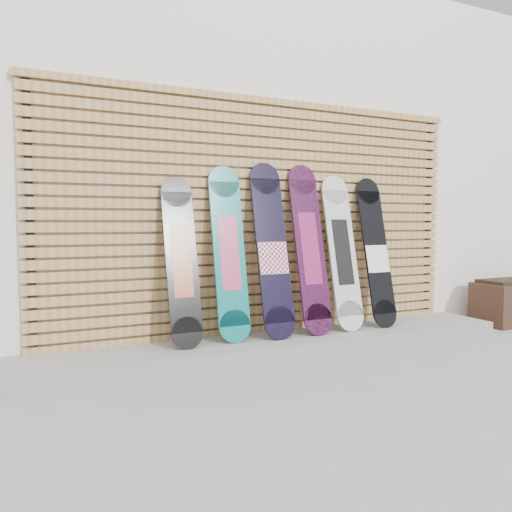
# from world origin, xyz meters

# --- Properties ---
(ground) EXTENTS (80.00, 80.00, 0.00)m
(ground) POSITION_xyz_m (0.00, 0.00, 0.00)
(ground) COLOR gray
(ground) RESTS_ON ground
(building) EXTENTS (12.00, 5.00, 3.60)m
(building) POSITION_xyz_m (0.50, 3.50, 1.80)
(building) COLOR white
(building) RESTS_ON ground
(concrete_step) EXTENTS (4.60, 0.70, 0.12)m
(concrete_step) POSITION_xyz_m (-0.15, 0.68, 0.06)
(concrete_step) COLOR gray
(concrete_step) RESTS_ON ground
(slat_wall) EXTENTS (4.26, 0.08, 2.29)m
(slat_wall) POSITION_xyz_m (-0.15, 0.97, 1.21)
(slat_wall) COLOR #AE8148
(slat_wall) RESTS_ON ground
(snowboard_0) EXTENTS (0.27, 0.36, 1.42)m
(snowboard_0) POSITION_xyz_m (-1.04, 0.76, 0.83)
(snowboard_0) COLOR black
(snowboard_0) RESTS_ON concrete_step
(snowboard_1) EXTENTS (0.29, 0.33, 1.53)m
(snowboard_1) POSITION_xyz_m (-0.60, 0.78, 0.88)
(snowboard_1) COLOR #0C7775
(snowboard_1) RESTS_ON concrete_step
(snowboard_2) EXTENTS (0.30, 0.39, 1.58)m
(snowboard_2) POSITION_xyz_m (-0.20, 0.75, 0.89)
(snowboard_2) COLOR black
(snowboard_2) RESTS_ON concrete_step
(snowboard_3) EXTENTS (0.29, 0.39, 1.58)m
(snowboard_3) POSITION_xyz_m (0.19, 0.75, 0.91)
(snowboard_3) COLOR black
(snowboard_3) RESTS_ON concrete_step
(snowboard_4) EXTENTS (0.29, 0.37, 1.49)m
(snowboard_4) POSITION_xyz_m (0.56, 0.76, 0.86)
(snowboard_4) COLOR silver
(snowboard_4) RESTS_ON concrete_step
(snowboard_5) EXTENTS (0.28, 0.38, 1.48)m
(snowboard_5) POSITION_xyz_m (0.97, 0.75, 0.85)
(snowboard_5) COLOR black
(snowboard_5) RESTS_ON concrete_step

